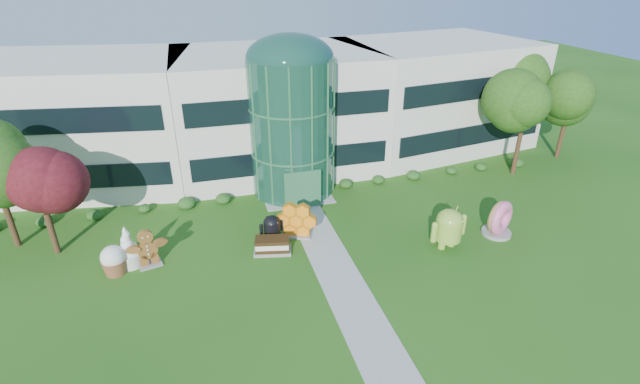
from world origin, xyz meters
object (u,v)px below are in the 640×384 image
object	(u,v)px
android_black	(272,226)
donut	(499,218)
android_green	(449,226)
gingerbread	(147,248)

from	to	relation	value
android_black	donut	bearing A→B (deg)	-25.75
android_green	android_black	size ratio (longest dim) A/B	1.54
android_black	gingerbread	bearing A→B (deg)	174.37
gingerbread	android_black	bearing A→B (deg)	-7.13
android_black	gingerbread	world-z (taller)	gingerbread
android_green	gingerbread	world-z (taller)	android_green
android_green	donut	size ratio (longest dim) A/B	1.24
android_green	donut	xyz separation A→B (m)	(3.80, 0.43, -0.29)
android_green	android_black	distance (m)	10.75
donut	gingerbread	xyz separation A→B (m)	(-21.12, 2.46, -0.03)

